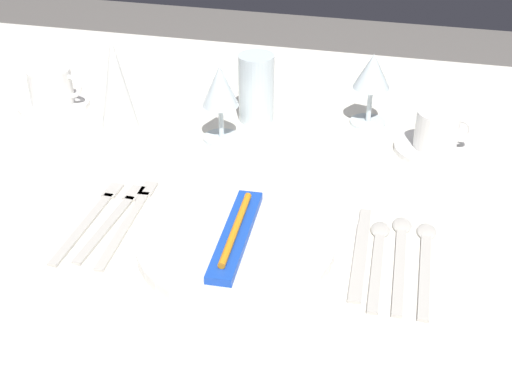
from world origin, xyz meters
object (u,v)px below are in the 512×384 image
(spoon_soup, at_px, (378,252))
(drink_tumbler, at_px, (256,92))
(fork_outer, at_px, (130,219))
(coffee_cup_left, at_px, (438,129))
(wine_glass_left, at_px, (220,90))
(napkin_folded, at_px, (116,83))
(coffee_cup_right, at_px, (52,86))
(toothbrush_package, at_px, (236,234))
(dinner_knife, at_px, (360,254))
(wine_glass_centre, at_px, (372,76))
(dinner_plate, at_px, (236,243))
(spoon_tea, at_px, (426,256))
(fork_salad, at_px, (91,218))
(fork_inner, at_px, (113,219))
(spoon_dessert, at_px, (400,251))

(spoon_soup, distance_m, drink_tumbler, 0.45)
(fork_outer, bearing_deg, coffee_cup_left, 36.35)
(wine_glass_left, xyz_separation_m, drink_tumbler, (0.04, 0.09, -0.04))
(drink_tumbler, xyz_separation_m, napkin_folded, (-0.24, -0.09, 0.03))
(coffee_cup_right, bearing_deg, napkin_folded, -16.68)
(fork_outer, bearing_deg, coffee_cup_right, 131.49)
(toothbrush_package, bearing_deg, dinner_knife, 7.94)
(fork_outer, height_order, wine_glass_centre, wine_glass_centre)
(wine_glass_centre, bearing_deg, dinner_plate, -108.00)
(spoon_tea, distance_m, coffee_cup_left, 0.31)
(spoon_tea, relative_size, wine_glass_left, 1.51)
(coffee_cup_left, relative_size, drink_tumbler, 0.77)
(fork_salad, relative_size, coffee_cup_left, 2.22)
(fork_inner, xyz_separation_m, fork_salad, (-0.03, -0.01, 0.00))
(toothbrush_package, distance_m, fork_outer, 0.18)
(dinner_plate, relative_size, drink_tumbler, 2.17)
(spoon_soup, height_order, wine_glass_left, wine_glass_left)
(coffee_cup_left, height_order, coffee_cup_right, coffee_cup_right)
(dinner_knife, relative_size, wine_glass_left, 1.52)
(fork_salad, xyz_separation_m, spoon_dessert, (0.45, 0.03, 0.00))
(spoon_dessert, xyz_separation_m, coffee_cup_right, (-0.69, 0.31, 0.04))
(fork_outer, bearing_deg, dinner_knife, -1.18)
(spoon_tea, bearing_deg, dinner_plate, -171.01)
(wine_glass_left, bearing_deg, dinner_knife, -45.30)
(fork_inner, relative_size, drink_tumbler, 1.62)
(spoon_dessert, distance_m, coffee_cup_right, 0.76)
(fork_outer, height_order, coffee_cup_right, coffee_cup_right)
(fork_outer, height_order, drink_tumbler, drink_tumbler)
(coffee_cup_left, distance_m, wine_glass_centre, 0.16)
(coffee_cup_right, bearing_deg, fork_inner, -51.45)
(fork_salad, distance_m, drink_tumbler, 0.42)
(fork_outer, bearing_deg, fork_salad, -168.91)
(dinner_knife, distance_m, drink_tumbler, 0.45)
(drink_tumbler, relative_size, napkin_folded, 0.74)
(fork_outer, bearing_deg, drink_tumbler, 74.17)
(fork_inner, bearing_deg, wine_glass_left, 72.80)
(napkin_folded, bearing_deg, wine_glass_centre, 14.90)
(wine_glass_centre, bearing_deg, fork_inner, -129.59)
(napkin_folded, bearing_deg, toothbrush_package, -45.74)
(coffee_cup_right, relative_size, wine_glass_centre, 0.77)
(coffee_cup_right, bearing_deg, spoon_dessert, -24.59)
(fork_outer, height_order, napkin_folded, napkin_folded)
(dinner_plate, distance_m, spoon_soup, 0.20)
(wine_glass_left, xyz_separation_m, napkin_folded, (-0.20, 0.01, -0.01))
(fork_inner, xyz_separation_m, drink_tumbler, (0.13, 0.38, 0.05))
(spoon_tea, distance_m, coffee_cup_right, 0.79)
(dinner_plate, distance_m, drink_tumbler, 0.41)
(fork_salad, relative_size, drink_tumbler, 1.70)
(napkin_folded, bearing_deg, coffee_cup_right, 163.32)
(fork_salad, distance_m, coffee_cup_right, 0.41)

